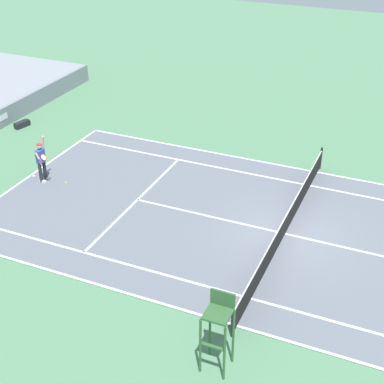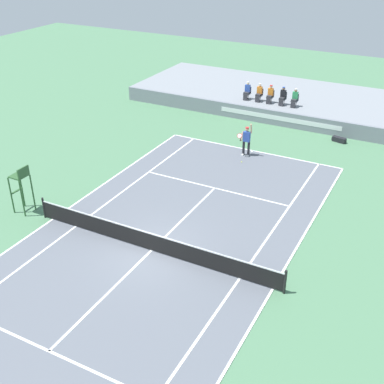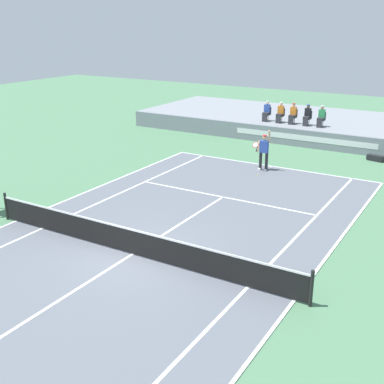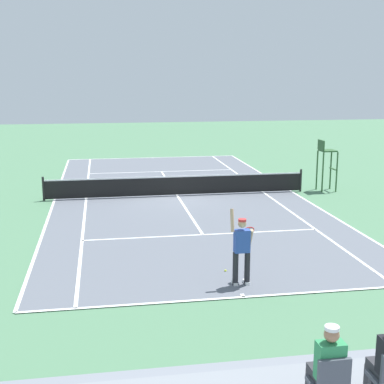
# 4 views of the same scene
# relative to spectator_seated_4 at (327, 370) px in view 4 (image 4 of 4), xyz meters

# --- Properties ---
(ground_plane) EXTENTS (80.00, 80.00, 0.00)m
(ground_plane) POSITION_rel_spectator_seated_4_xyz_m (-0.56, -18.09, -1.65)
(ground_plane) COLOR #4C7A56
(court) EXTENTS (11.08, 23.88, 0.03)m
(court) POSITION_rel_spectator_seated_4_xyz_m (-0.56, -18.09, -1.64)
(court) COLOR slate
(court) RESTS_ON ground
(net) EXTENTS (11.98, 0.10, 1.07)m
(net) POSITION_rel_spectator_seated_4_xyz_m (-0.56, -18.09, -1.13)
(net) COLOR black
(net) RESTS_ON ground
(spectator_seated_4) EXTENTS (0.44, 0.60, 1.27)m
(spectator_seated_4) POSITION_rel_spectator_seated_4_xyz_m (0.00, 0.00, 0.00)
(spectator_seated_4) COLOR #474C56
(spectator_seated_4) RESTS_ON bleacher_platform
(tennis_player) EXTENTS (0.76, 0.64, 2.08)m
(tennis_player) POSITION_rel_spectator_seated_4_xyz_m (-0.71, -7.03, -0.66)
(tennis_player) COLOR #232328
(tennis_player) RESTS_ON ground
(tennis_ball) EXTENTS (0.07, 0.07, 0.07)m
(tennis_ball) POSITION_rel_spectator_seated_4_xyz_m (-0.52, -8.06, -1.62)
(tennis_ball) COLOR #D1E533
(tennis_ball) RESTS_ON ground
(umpire_chair) EXTENTS (0.77, 0.77, 2.44)m
(umpire_chair) POSITION_rel_spectator_seated_4_xyz_m (-7.72, -18.09, -0.09)
(umpire_chair) COLOR #2D562D
(umpire_chair) RESTS_ON ground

